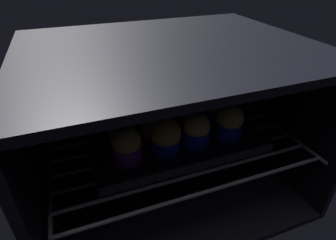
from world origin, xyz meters
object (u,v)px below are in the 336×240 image
baking_tray (168,130)px  muffin_row1_col3 (213,106)px  muffin_row0_col3 (229,122)px  muffin_row2_col2 (171,99)px  muffin_row2_col3 (198,94)px  muffin_row2_col1 (143,103)px  muffin_row0_col1 (166,136)px  muffin_row0_col2 (196,130)px  muffin_row1_col1 (152,119)px  muffin_row1_col0 (121,124)px  muffin_row0_col0 (127,146)px  muffin_row1_col2 (182,111)px  muffin_row2_col0 (114,110)px

baking_tray → muffin_row1_col3: bearing=-1.1°
baking_tray → muffin_row0_col3: muffin_row0_col3 is taller
muffin_row2_col2 → muffin_row2_col3: 7.57cm
muffin_row2_col1 → muffin_row2_col3: bearing=0.4°
muffin_row0_col1 → muffin_row0_col3: 15.09cm
muffin_row1_col3 → muffin_row0_col3: bearing=-90.5°
muffin_row0_col2 → muffin_row1_col1: (-7.39, 8.14, -0.15)cm
muffin_row0_col3 → muffin_row2_col3: muffin_row2_col3 is taller
muffin_row0_col2 → muffin_row2_col3: bearing=62.7°
muffin_row0_col1 → muffin_row2_col2: bearing=64.8°
muffin_row0_col2 → muffin_row0_col3: (8.23, 0.18, 0.28)cm
muffin_row0_col2 → muffin_row1_col1: muffin_row0_col2 is taller
baking_tray → muffin_row1_col1: 5.59cm
muffin_row1_col0 → muffin_row2_col3: bearing=18.8°
muffin_row0_col3 → muffin_row1_col1: size_ratio=1.07×
muffin_row0_col0 → muffin_row0_col1: 8.28cm
muffin_row1_col1 → baking_tray: bearing=-2.1°
muffin_row0_col3 → muffin_row1_col2: bearing=134.2°
muffin_row0_col0 → muffin_row1_col0: muffin_row1_col0 is taller
muffin_row1_col1 → muffin_row2_col0: muffin_row1_col1 is taller
muffin_row0_col2 → muffin_row2_col3: muffin_row2_col3 is taller
baking_tray → muffin_row0_col1: muffin_row0_col1 is taller
muffin_row0_col3 → muffin_row1_col0: 23.98cm
muffin_row0_col3 → muffin_row1_col3: size_ratio=1.00×
muffin_row0_col0 → muffin_row2_col0: muffin_row0_col0 is taller
muffin_row1_col0 → muffin_row1_col2: muffin_row1_col0 is taller
muffin_row0_col1 → muffin_row2_col0: bearing=117.6°
muffin_row1_col1 → muffin_row2_col1: muffin_row2_col1 is taller
muffin_row0_col3 → muffin_row2_col1: muffin_row0_col3 is taller
muffin_row0_col0 → muffin_row0_col3: muffin_row0_col3 is taller
muffin_row0_col3 → muffin_row1_col2: size_ratio=0.99×
muffin_row1_col0 → muffin_row2_col1: (7.23, 7.52, 0.02)cm
muffin_row1_col0 → muffin_row1_col3: size_ratio=1.03×
muffin_row0_col2 → muffin_row1_col3: 11.37cm
muffin_row0_col1 → muffin_row2_col3: bearing=45.4°
baking_tray → muffin_row1_col1: muffin_row1_col1 is taller
muffin_row1_col2 → muffin_row2_col2: (0.00, 7.19, -0.51)cm
muffin_row0_col3 → muffin_row2_col0: size_ratio=1.09×
muffin_row0_col3 → muffin_row2_col0: muffin_row0_col3 is taller
muffin_row2_col0 → muffin_row0_col3: bearing=-33.4°
muffin_row0_col1 → muffin_row1_col2: size_ratio=0.95×
muffin_row2_col0 → muffin_row2_col2: 14.96cm
muffin_row0_col2 → muffin_row1_col0: muffin_row1_col0 is taller
muffin_row0_col3 → muffin_row1_col2: (-7.93, 8.16, 0.01)cm
baking_tray → muffin_row2_col2: 9.26cm
muffin_row1_col0 → muffin_row2_col1: bearing=46.2°
muffin_row0_col3 → muffin_row1_col1: 17.54cm
baking_tray → muffin_row2_col3: (11.29, 7.27, 4.17)cm
muffin_row1_col1 → muffin_row2_col0: bearing=135.5°
muffin_row0_col1 → muffin_row0_col2: (6.86, -0.33, 0.01)cm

